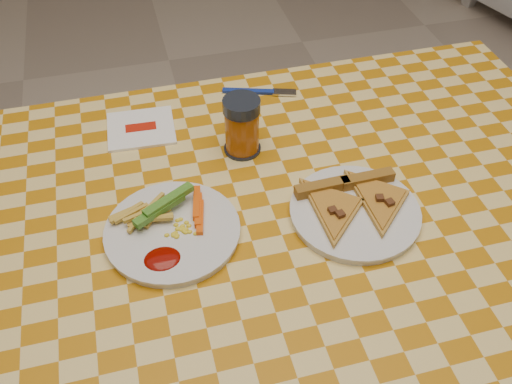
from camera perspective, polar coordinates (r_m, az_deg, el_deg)
table at (r=1.02m, az=1.91°, el=-5.58°), size 1.28×0.88×0.76m
plate_left at (r=0.94m, az=-8.33°, el=-4.01°), size 0.24×0.24×0.01m
plate_right at (r=0.98m, az=9.84°, el=-2.10°), size 0.23×0.23×0.01m
fries_veggies at (r=0.94m, az=-9.08°, el=-2.76°), size 0.17×0.16×0.04m
pizza_slices at (r=0.98m, az=9.77°, el=-0.89°), size 0.21×0.19×0.02m
drink_glass at (r=1.06m, az=-1.42°, el=6.59°), size 0.07×0.07×0.11m
napkin at (r=1.16m, az=-11.43°, el=6.26°), size 0.14×0.13×0.01m
fork at (r=1.24m, az=0.43°, el=10.02°), size 0.16×0.07×0.01m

